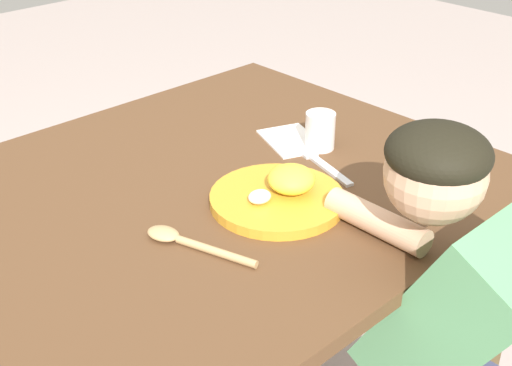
# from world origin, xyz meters

# --- Properties ---
(dining_table) EXTENTS (1.10, 0.87, 0.73)m
(dining_table) POSITION_xyz_m (0.00, 0.00, 0.62)
(dining_table) COLOR brown
(dining_table) RESTS_ON ground_plane
(plate) EXTENTS (0.24, 0.24, 0.06)m
(plate) POSITION_xyz_m (0.08, -0.14, 0.75)
(plate) COLOR gold
(plate) RESTS_ON dining_table
(fork) EXTENTS (0.08, 0.22, 0.01)m
(fork) POSITION_xyz_m (0.24, -0.08, 0.74)
(fork) COLOR silver
(fork) RESTS_ON dining_table
(spoon) EXTENTS (0.09, 0.20, 0.02)m
(spoon) POSITION_xyz_m (-0.12, -0.12, 0.74)
(spoon) COLOR tan
(spoon) RESTS_ON dining_table
(drinking_cup) EXTENTS (0.06, 0.06, 0.08)m
(drinking_cup) POSITION_xyz_m (0.30, -0.04, 0.77)
(drinking_cup) COLOR silver
(drinking_cup) RESTS_ON dining_table
(napkin) EXTENTS (0.14, 0.17, 0.00)m
(napkin) POSITION_xyz_m (0.28, 0.02, 0.73)
(napkin) COLOR white
(napkin) RESTS_ON dining_table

